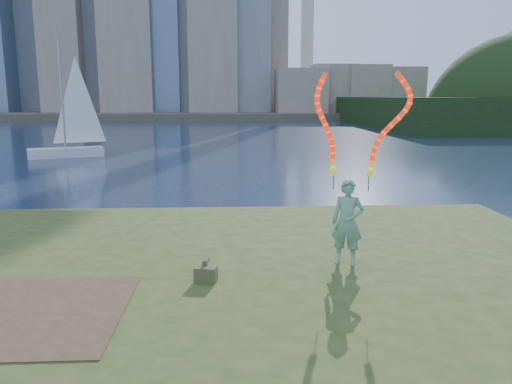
{
  "coord_description": "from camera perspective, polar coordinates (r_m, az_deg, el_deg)",
  "views": [
    {
      "loc": [
        1.1,
        -10.62,
        4.12
      ],
      "look_at": [
        1.69,
        1.0,
        1.88
      ],
      "focal_mm": 35.0,
      "sensor_mm": 36.0,
      "label": 1
    }
  ],
  "objects": [
    {
      "name": "woman_with_ribbons",
      "position": [
        9.99,
        10.56,
        -0.4
      ],
      "size": [
        1.95,
        0.81,
        4.1
      ],
      "rotation": [
        0.0,
        0.0,
        -0.38
      ],
      "color": "#177945",
      "rests_on": "grassy_knoll"
    },
    {
      "name": "sailboat",
      "position": [
        36.8,
        -20.58,
        5.87
      ],
      "size": [
        5.11,
        3.27,
        7.86
      ],
      "rotation": [
        0.0,
        0.0,
        0.38
      ],
      "color": "silver",
      "rests_on": "ground"
    },
    {
      "name": "ground",
      "position": [
        11.45,
        -8.34,
        -10.33
      ],
      "size": [
        320.0,
        320.0,
        0.0
      ],
      "primitive_type": "plane",
      "color": "#18253E",
      "rests_on": "ground"
    },
    {
      "name": "far_shore",
      "position": [
        105.69,
        -3.54,
        8.94
      ],
      "size": [
        320.0,
        40.0,
        1.2
      ],
      "primitive_type": "cube",
      "color": "#4A4536",
      "rests_on": "ground"
    },
    {
      "name": "canvas_bag",
      "position": [
        9.24,
        -5.76,
        -9.22
      ],
      "size": [
        0.43,
        0.49,
        0.38
      ],
      "rotation": [
        0.0,
        0.0,
        -0.17
      ],
      "color": "#49502A",
      "rests_on": "grassy_knoll"
    },
    {
      "name": "grassy_knoll",
      "position": [
        9.21,
        -9.75,
        -13.52
      ],
      "size": [
        20.0,
        18.0,
        0.8
      ],
      "color": "#334117",
      "rests_on": "ground"
    },
    {
      "name": "dirt_patch",
      "position": [
        8.77,
        -25.35,
        -12.39
      ],
      "size": [
        3.2,
        3.0,
        0.02
      ],
      "primitive_type": "cube",
      "color": "#47331E",
      "rests_on": "grassy_knoll"
    }
  ]
}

